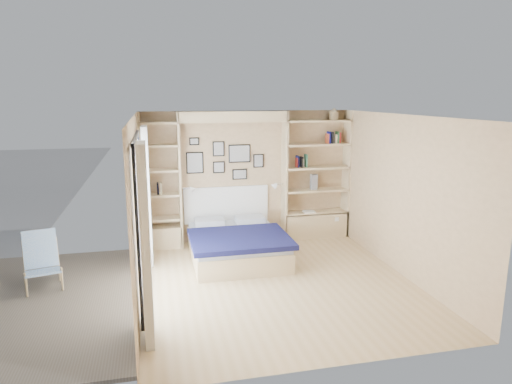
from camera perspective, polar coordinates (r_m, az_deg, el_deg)
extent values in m
plane|color=tan|center=(7.06, 2.70, -11.23)|extent=(4.50, 4.50, 0.00)
plane|color=tan|center=(8.81, -1.12, 1.97)|extent=(4.00, 0.00, 4.00)
plane|color=tan|center=(4.62, 10.37, -7.55)|extent=(4.00, 0.00, 4.00)
plane|color=tan|center=(6.43, -14.63, -2.17)|extent=(0.00, 4.50, 4.50)
plane|color=tan|center=(7.45, 17.80, -0.46)|extent=(0.00, 4.50, 4.50)
plane|color=white|center=(6.49, 2.92, 9.49)|extent=(4.50, 4.50, 0.00)
cube|color=tan|center=(8.47, -9.52, 1.41)|extent=(0.04, 0.35, 2.50)
cube|color=tan|center=(8.81, 3.57, 1.95)|extent=(0.04, 0.35, 2.50)
cube|color=tan|center=(8.45, -2.93, 9.39)|extent=(2.00, 0.35, 0.20)
cube|color=tan|center=(9.25, 11.21, 2.23)|extent=(0.04, 0.35, 2.50)
cube|color=tan|center=(8.46, -14.12, 1.20)|extent=(0.04, 0.35, 2.50)
cube|color=tan|center=(9.23, 7.38, -4.02)|extent=(1.30, 0.35, 0.50)
cube|color=tan|center=(8.71, -11.59, -5.50)|extent=(0.70, 0.35, 0.40)
cube|color=black|center=(6.27, -14.82, 6.55)|extent=(0.04, 2.08, 0.06)
cube|color=black|center=(6.83, -13.82, -12.14)|extent=(0.04, 2.08, 0.06)
cube|color=black|center=(5.49, -14.51, -6.23)|extent=(0.04, 0.06, 2.20)
cube|color=black|center=(7.46, -14.13, -1.41)|extent=(0.04, 0.06, 2.20)
cube|color=silver|center=(6.47, -14.39, -3.28)|extent=(0.01, 2.00, 2.20)
cube|color=white|center=(5.21, -13.62, -6.61)|extent=(0.10, 0.45, 2.30)
cube|color=white|center=(7.72, -13.45, -0.54)|extent=(0.10, 0.45, 2.30)
cube|color=tan|center=(9.17, 7.42, -2.52)|extent=(1.30, 0.35, 0.04)
cube|color=tan|center=(9.07, 7.49, 0.23)|extent=(1.30, 0.35, 0.04)
cube|color=tan|center=(8.99, 7.57, 3.04)|extent=(1.30, 0.35, 0.04)
cube|color=tan|center=(8.93, 7.65, 5.90)|extent=(1.30, 0.35, 0.04)
cube|color=tan|center=(8.89, 7.73, 8.78)|extent=(1.30, 0.35, 0.04)
cube|color=tan|center=(8.61, -11.69, -3.28)|extent=(0.70, 0.35, 0.04)
cube|color=tan|center=(8.51, -11.82, -0.35)|extent=(0.70, 0.35, 0.04)
cube|color=tan|center=(8.43, -11.95, 2.64)|extent=(0.70, 0.35, 0.04)
cube|color=tan|center=(8.37, -12.08, 5.68)|extent=(0.70, 0.35, 0.04)
cube|color=tan|center=(8.33, -12.20, 8.41)|extent=(0.70, 0.35, 0.04)
cube|color=tan|center=(7.98, -2.48, -7.13)|extent=(1.53, 1.91, 0.34)
cube|color=#AFB4BF|center=(7.92, -2.49, -5.64)|extent=(1.49, 1.87, 0.10)
cube|color=#0F1137|center=(7.59, -2.05, -5.87)|extent=(1.63, 1.34, 0.08)
cube|color=#AFB4BF|center=(8.45, -5.86, -3.77)|extent=(0.53, 0.38, 0.12)
cube|color=#AFB4BF|center=(8.57, -0.77, -3.48)|extent=(0.53, 0.38, 0.12)
cube|color=white|center=(8.81, -3.73, -1.56)|extent=(1.63, 0.04, 0.70)
cube|color=black|center=(8.59, -7.65, 3.64)|extent=(0.32, 0.02, 0.40)
cube|color=gray|center=(8.58, -7.65, 3.63)|extent=(0.28, 0.01, 0.36)
cube|color=black|center=(8.61, -4.71, 5.41)|extent=(0.22, 0.02, 0.28)
cube|color=gray|center=(8.60, -4.70, 5.40)|extent=(0.18, 0.01, 0.24)
cube|color=black|center=(8.66, -4.67, 3.10)|extent=(0.22, 0.02, 0.22)
cube|color=gray|center=(8.65, -4.66, 3.09)|extent=(0.18, 0.01, 0.18)
cube|color=black|center=(8.69, -2.07, 4.83)|extent=(0.42, 0.02, 0.34)
cube|color=gray|center=(8.68, -2.06, 4.82)|extent=(0.38, 0.01, 0.30)
cube|color=black|center=(8.75, -2.05, 2.23)|extent=(0.28, 0.02, 0.20)
cube|color=gray|center=(8.74, -2.04, 2.22)|extent=(0.24, 0.01, 0.16)
cube|color=black|center=(8.78, 0.31, 3.93)|extent=(0.20, 0.02, 0.26)
cube|color=gray|center=(8.77, 0.33, 3.92)|extent=(0.16, 0.01, 0.22)
cube|color=black|center=(8.54, -7.73, 6.30)|extent=(0.18, 0.02, 0.14)
cube|color=gray|center=(8.53, -7.72, 6.29)|extent=(0.14, 0.01, 0.10)
cylinder|color=silver|center=(8.43, -8.51, 0.49)|extent=(0.20, 0.02, 0.02)
cone|color=white|center=(8.44, -7.83, 0.39)|extent=(0.13, 0.12, 0.15)
cylinder|color=silver|center=(8.72, 2.82, 1.00)|extent=(0.20, 0.02, 0.02)
cone|color=white|center=(8.70, 2.18, 0.84)|extent=(0.13, 0.12, 0.15)
cube|color=#A51E1E|center=(8.84, 5.16, 3.67)|extent=(0.02, 0.15, 0.18)
cube|color=navy|center=(8.83, 5.19, 3.81)|extent=(0.03, 0.15, 0.22)
cube|color=black|center=(8.86, 5.71, 3.76)|extent=(0.03, 0.15, 0.20)
cube|color=#BFB28C|center=(8.87, 5.76, 3.67)|extent=(0.04, 0.15, 0.18)
cube|color=#26593F|center=(8.89, 6.24, 3.92)|extent=(0.03, 0.15, 0.25)
cube|color=#AA4428|center=(8.99, 8.89, 6.62)|extent=(0.02, 0.15, 0.19)
cube|color=navy|center=(9.00, 9.08, 6.75)|extent=(0.03, 0.15, 0.23)
cube|color=black|center=(9.02, 9.41, 6.73)|extent=(0.03, 0.15, 0.22)
cube|color=#BFB28C|center=(9.05, 9.85, 6.57)|extent=(0.04, 0.15, 0.17)
cube|color=#285D36|center=(9.06, 10.11, 6.75)|extent=(0.03, 0.15, 0.23)
cube|color=#A51E1E|center=(9.07, 10.30, 6.71)|extent=(0.03, 0.15, 0.21)
cube|color=navy|center=(8.48, -12.15, 0.39)|extent=(0.02, 0.15, 0.19)
cube|color=black|center=(8.48, -12.18, 0.44)|extent=(0.03, 0.15, 0.21)
cube|color=#BFB28C|center=(8.48, -11.78, 0.44)|extent=(0.03, 0.15, 0.20)
cube|color=tan|center=(9.00, 9.70, 9.36)|extent=(0.13, 0.13, 0.15)
cone|color=tan|center=(9.00, 9.73, 10.09)|extent=(0.20, 0.20, 0.08)
cube|color=slate|center=(9.01, 7.23, 1.27)|extent=(0.12, 0.12, 0.30)
cube|color=white|center=(9.06, 6.65, -2.45)|extent=(0.22, 0.16, 0.03)
cube|color=#665A4B|center=(7.08, -27.43, -12.57)|extent=(3.20, 4.00, 0.05)
cylinder|color=tan|center=(7.16, -26.81, -10.41)|extent=(0.06, 0.14, 0.41)
cylinder|color=tan|center=(7.17, -23.08, -10.04)|extent=(0.06, 0.14, 0.41)
cylinder|color=tan|center=(7.67, -26.95, -8.13)|extent=(0.11, 0.33, 0.68)
cylinder|color=tan|center=(7.67, -23.49, -7.80)|extent=(0.11, 0.33, 0.68)
cube|color=#2D6EBA|center=(7.33, -25.08, -9.04)|extent=(0.60, 0.67, 0.15)
cube|color=#2D6EBA|center=(7.63, -25.37, -6.41)|extent=(0.51, 0.34, 0.55)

